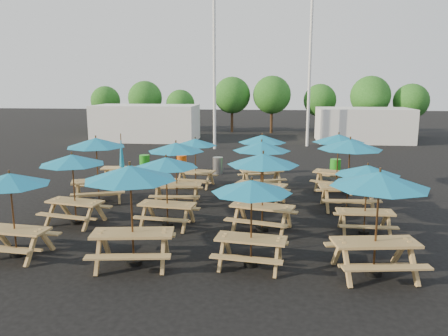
# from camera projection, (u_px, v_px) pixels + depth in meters

# --- Properties ---
(ground) EXTENTS (120.00, 120.00, 0.00)m
(ground) POSITION_uv_depth(u_px,v_px,m) (220.00, 204.00, 16.51)
(ground) COLOR black
(ground) RESTS_ON ground
(picnic_unit_0) EXTENTS (2.20, 2.20, 2.26)m
(picnic_unit_0) POSITION_uv_depth(u_px,v_px,m) (10.00, 184.00, 11.17)
(picnic_unit_0) COLOR #A97A4B
(picnic_unit_0) RESTS_ON ground
(picnic_unit_1) EXTENTS (2.42, 2.42, 2.31)m
(picnic_unit_1) POSITION_uv_depth(u_px,v_px,m) (72.00, 164.00, 13.83)
(picnic_unit_1) COLOR #A97A4B
(picnic_unit_1) RESTS_ON ground
(picnic_unit_2) EXTENTS (2.84, 2.84, 2.49)m
(picnic_unit_2) POSITION_uv_depth(u_px,v_px,m) (96.00, 146.00, 16.49)
(picnic_unit_2) COLOR #A97A4B
(picnic_unit_2) RESTS_ON ground
(picnic_unit_3) EXTENTS (1.93, 1.72, 2.31)m
(picnic_unit_3) POSITION_uv_depth(u_px,v_px,m) (122.00, 164.00, 19.58)
(picnic_unit_3) COLOR #A97A4B
(picnic_unit_3) RESTS_ON ground
(picnic_unit_4) EXTENTS (2.58, 2.58, 2.57)m
(picnic_unit_4) POSITION_uv_depth(u_px,v_px,m) (130.00, 179.00, 10.59)
(picnic_unit_4) COLOR #A97A4B
(picnic_unit_4) RESTS_ON ground
(picnic_unit_5) EXTENTS (2.23, 2.23, 2.26)m
(picnic_unit_5) POSITION_uv_depth(u_px,v_px,m) (166.00, 166.00, 13.58)
(picnic_unit_5) COLOR #A97A4B
(picnic_unit_5) RESTS_ON ground
(picnic_unit_6) EXTENTS (2.27, 2.27, 2.36)m
(picnic_unit_6) POSITION_uv_depth(u_px,v_px,m) (176.00, 151.00, 16.15)
(picnic_unit_6) COLOR #A97A4B
(picnic_unit_6) RESTS_ON ground
(picnic_unit_7) EXTENTS (2.19, 2.19, 2.15)m
(picnic_unit_7) POSITION_uv_depth(u_px,v_px,m) (195.00, 145.00, 18.98)
(picnic_unit_7) COLOR #A97A4B
(picnic_unit_7) RESTS_ON ground
(picnic_unit_8) EXTENTS (2.22, 2.22, 2.22)m
(picnic_unit_8) POSITION_uv_depth(u_px,v_px,m) (252.00, 191.00, 10.56)
(picnic_unit_8) COLOR #A97A4B
(picnic_unit_8) RESTS_ON ground
(picnic_unit_9) EXTENTS (2.66, 2.66, 2.45)m
(picnic_unit_9) POSITION_uv_depth(u_px,v_px,m) (263.00, 164.00, 13.12)
(picnic_unit_9) COLOR #A97A4B
(picnic_unit_9) RESTS_ON ground
(picnic_unit_10) EXTENTS (2.68, 2.68, 2.41)m
(picnic_unit_10) POSITION_uv_depth(u_px,v_px,m) (262.00, 150.00, 16.05)
(picnic_unit_10) COLOR #A97A4B
(picnic_unit_10) RESTS_ON ground
(picnic_unit_11) EXTENTS (2.56, 2.56, 2.33)m
(picnic_unit_11) POSITION_uv_depth(u_px,v_px,m) (262.00, 142.00, 18.79)
(picnic_unit_11) COLOR #A97A4B
(picnic_unit_11) RESTS_ON ground
(picnic_unit_12) EXTENTS (2.57, 2.57, 2.54)m
(picnic_unit_12) POSITION_uv_depth(u_px,v_px,m) (379.00, 185.00, 10.00)
(picnic_unit_12) COLOR #A97A4B
(picnic_unit_12) RESTS_ON ground
(picnic_unit_13) EXTENTS (1.90, 1.90, 2.14)m
(picnic_unit_13) POSITION_uv_depth(u_px,v_px,m) (367.00, 174.00, 12.91)
(picnic_unit_13) COLOR #A97A4B
(picnic_unit_13) RESTS_ON ground
(picnic_unit_14) EXTENTS (2.40, 2.40, 2.57)m
(picnic_unit_14) POSITION_uv_depth(u_px,v_px,m) (350.00, 148.00, 15.45)
(picnic_unit_14) COLOR #A97A4B
(picnic_unit_14) RESTS_ON ground
(picnic_unit_15) EXTENTS (2.76, 2.76, 2.43)m
(picnic_unit_15) POSITION_uv_depth(u_px,v_px,m) (338.00, 142.00, 18.22)
(picnic_unit_15) COLOR #A97A4B
(picnic_unit_15) RESTS_ON ground
(waste_bin_0) EXTENTS (0.52, 0.52, 0.84)m
(waste_bin_0) POSITION_uv_depth(u_px,v_px,m) (145.00, 163.00, 22.67)
(waste_bin_0) COLOR #1D8B19
(waste_bin_0) RESTS_ON ground
(waste_bin_1) EXTENTS (0.52, 0.52, 0.84)m
(waste_bin_1) POSITION_uv_depth(u_px,v_px,m) (182.00, 163.00, 22.57)
(waste_bin_1) COLOR #CD4D0C
(waste_bin_1) RESTS_ON ground
(waste_bin_2) EXTENTS (0.52, 0.52, 0.84)m
(waste_bin_2) POSITION_uv_depth(u_px,v_px,m) (218.00, 165.00, 21.98)
(waste_bin_2) COLOR gray
(waste_bin_2) RESTS_ON ground
(waste_bin_3) EXTENTS (0.52, 0.52, 0.84)m
(waste_bin_3) POSITION_uv_depth(u_px,v_px,m) (259.00, 165.00, 21.98)
(waste_bin_3) COLOR #1D8B19
(waste_bin_3) RESTS_ON ground
(waste_bin_4) EXTENTS (0.52, 0.52, 0.84)m
(waste_bin_4) POSITION_uv_depth(u_px,v_px,m) (335.00, 168.00, 21.42)
(waste_bin_4) COLOR #1D8B19
(waste_bin_4) RESTS_ON ground
(mast_0) EXTENTS (0.20, 0.20, 12.00)m
(mast_0) POSITION_uv_depth(u_px,v_px,m) (214.00, 60.00, 29.24)
(mast_0) COLOR silver
(mast_0) RESTS_ON ground
(mast_1) EXTENTS (0.20, 0.20, 12.00)m
(mast_1) POSITION_uv_depth(u_px,v_px,m) (310.00, 61.00, 30.50)
(mast_1) COLOR silver
(mast_1) RESTS_ON ground
(event_tent_0) EXTENTS (8.00, 4.00, 2.80)m
(event_tent_0) POSITION_uv_depth(u_px,v_px,m) (146.00, 123.00, 34.65)
(event_tent_0) COLOR silver
(event_tent_0) RESTS_ON ground
(event_tent_1) EXTENTS (7.00, 4.00, 2.60)m
(event_tent_1) POSITION_uv_depth(u_px,v_px,m) (363.00, 125.00, 33.86)
(event_tent_1) COLOR silver
(event_tent_1) RESTS_ON ground
(tree_0) EXTENTS (2.80, 2.80, 4.24)m
(tree_0) POSITION_uv_depth(u_px,v_px,m) (106.00, 101.00, 42.09)
(tree_0) COLOR #382314
(tree_0) RESTS_ON ground
(tree_1) EXTENTS (3.11, 3.11, 4.72)m
(tree_1) POSITION_uv_depth(u_px,v_px,m) (145.00, 98.00, 40.26)
(tree_1) COLOR #382314
(tree_1) RESTS_ON ground
(tree_2) EXTENTS (2.59, 2.59, 3.93)m
(tree_2) POSITION_uv_depth(u_px,v_px,m) (180.00, 104.00, 39.76)
(tree_2) COLOR #382314
(tree_2) RESTS_ON ground
(tree_3) EXTENTS (3.36, 3.36, 5.09)m
(tree_3) POSITION_uv_depth(u_px,v_px,m) (232.00, 95.00, 40.16)
(tree_3) COLOR #382314
(tree_3) RESTS_ON ground
(tree_4) EXTENTS (3.41, 3.41, 5.17)m
(tree_4) POSITION_uv_depth(u_px,v_px,m) (272.00, 95.00, 39.32)
(tree_4) COLOR #382314
(tree_4) RESTS_ON ground
(tree_5) EXTENTS (2.94, 2.94, 4.45)m
(tree_5) POSITION_uv_depth(u_px,v_px,m) (320.00, 100.00, 39.37)
(tree_5) COLOR #382314
(tree_5) RESTS_ON ground
(tree_6) EXTENTS (3.38, 3.38, 5.13)m
(tree_6) POSITION_uv_depth(u_px,v_px,m) (370.00, 96.00, 37.12)
(tree_6) COLOR #382314
(tree_6) RESTS_ON ground
(tree_7) EXTENTS (2.95, 2.95, 4.48)m
(tree_7) POSITION_uv_depth(u_px,v_px,m) (411.00, 101.00, 36.88)
(tree_7) COLOR #382314
(tree_7) RESTS_ON ground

